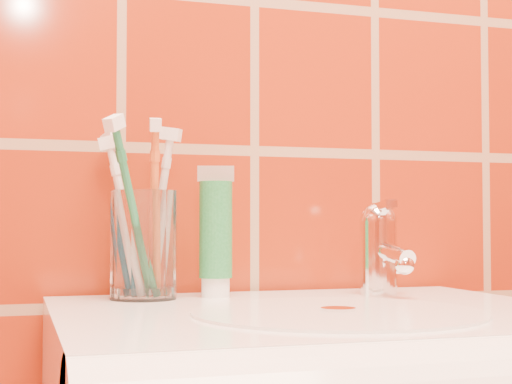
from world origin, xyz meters
name	(u,v)px	position (x,y,z in m)	size (l,w,h in m)	color
wall_back	(253,4)	(0.00, 1.21, 1.25)	(2.20, 0.02, 2.50)	#99290E
glass_tumbler	(144,245)	(-0.16, 1.12, 0.92)	(0.08, 0.08, 0.13)	white
toothpaste_tube	(216,235)	(-0.07, 1.12, 0.93)	(0.05, 0.04, 0.16)	white
faucet	(380,245)	(0.14, 1.09, 0.91)	(0.05, 0.11, 0.12)	white
toothbrush_0	(159,214)	(-0.15, 1.12, 0.95)	(0.05, 0.04, 0.21)	silver
toothbrush_1	(123,215)	(-0.19, 1.14, 0.95)	(0.05, 0.08, 0.21)	#0D5174
toothbrush_2	(126,219)	(-0.19, 1.11, 0.95)	(0.06, 0.03, 0.20)	white
toothbrush_3	(154,211)	(-0.16, 1.10, 0.96)	(0.03, 0.06, 0.22)	#D45F25
toothbrush_4	(133,212)	(-0.18, 1.08, 0.96)	(0.08, 0.08, 0.22)	#1F7648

